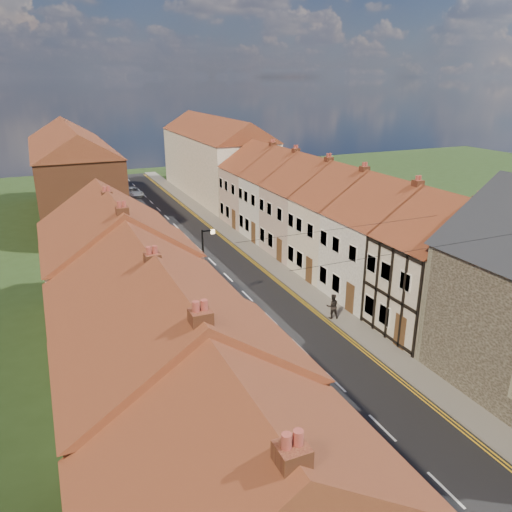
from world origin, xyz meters
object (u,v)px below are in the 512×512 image
(pedestrian_left, at_px, (241,380))
(pedestrian_left_b, at_px, (207,334))
(car_distant, at_px, (133,192))
(car_far, at_px, (164,241))
(lamppost, at_px, (205,268))
(car_mid, at_px, (229,303))
(pedestrian_right, at_px, (332,306))

(pedestrian_left, xyz_separation_m, pedestrian_left_b, (0.00, 5.34, -0.09))
(car_distant, bearing_deg, car_far, -102.57)
(lamppost, bearing_deg, car_far, 86.82)
(car_mid, height_order, car_far, car_mid)
(car_mid, xyz_separation_m, pedestrian_left_b, (-2.88, -4.01, 0.29))
(lamppost, xyz_separation_m, pedestrian_left, (-1.29, -9.34, -2.45))
(car_distant, relative_size, pedestrian_right, 2.47)
(lamppost, distance_m, pedestrian_left_b, 4.91)
(pedestrian_right, bearing_deg, pedestrian_left, 49.31)
(pedestrian_left, relative_size, pedestrian_right, 1.14)
(car_mid, relative_size, pedestrian_left, 2.22)
(pedestrian_left, bearing_deg, pedestrian_left_b, 104.37)
(car_mid, relative_size, pedestrian_right, 2.54)
(pedestrian_left, height_order, pedestrian_right, pedestrian_left)
(car_mid, relative_size, car_distant, 1.03)
(car_mid, height_order, pedestrian_left, pedestrian_left)
(lamppost, xyz_separation_m, car_far, (0.84, 15.17, -2.84))
(pedestrian_left, distance_m, pedestrian_left_b, 5.34)
(lamppost, distance_m, pedestrian_right, 8.76)
(lamppost, xyz_separation_m, car_distant, (2.31, 38.45, -2.96))
(car_mid, bearing_deg, pedestrian_right, -46.71)
(lamppost, height_order, pedestrian_left_b, lamppost)
(pedestrian_left, distance_m, pedestrian_right, 10.45)
(lamppost, relative_size, car_mid, 1.39)
(pedestrian_right, bearing_deg, car_mid, -15.43)
(car_far, height_order, pedestrian_left, pedestrian_left)
(pedestrian_right, relative_size, pedestrian_left_b, 0.97)
(pedestrian_right, bearing_deg, lamppost, -9.59)
(car_mid, bearing_deg, car_distant, 74.29)
(car_mid, relative_size, car_far, 0.89)
(lamppost, height_order, car_far, lamppost)
(car_distant, bearing_deg, lamppost, -102.40)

